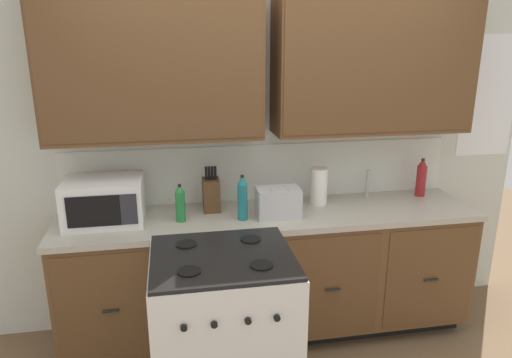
{
  "coord_description": "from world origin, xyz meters",
  "views": [
    {
      "loc": [
        -0.63,
        -2.57,
        2.03
      ],
      "look_at": [
        -0.11,
        0.27,
        1.16
      ],
      "focal_mm": 32.95,
      "sensor_mm": 36.0,
      "label": 1
    }
  ],
  "objects_px": {
    "paper_towel_roll": "(319,186)",
    "bottle_red": "(421,178)",
    "stove_range": "(224,332)",
    "bottle_green": "(180,203)",
    "bottle_teal": "(242,198)",
    "microwave": "(104,201)",
    "knife_block": "(211,194)",
    "toaster": "(278,202)"
  },
  "relations": [
    {
      "from": "microwave",
      "to": "toaster",
      "type": "relative_size",
      "value": 1.71
    },
    {
      "from": "stove_range",
      "to": "microwave",
      "type": "bearing_deg",
      "value": 135.24
    },
    {
      "from": "paper_towel_roll",
      "to": "bottle_red",
      "type": "distance_m",
      "value": 0.8
    },
    {
      "from": "microwave",
      "to": "toaster",
      "type": "bearing_deg",
      "value": -5.0
    },
    {
      "from": "microwave",
      "to": "knife_block",
      "type": "bearing_deg",
      "value": 7.4
    },
    {
      "from": "microwave",
      "to": "paper_towel_roll",
      "type": "height_order",
      "value": "microwave"
    },
    {
      "from": "stove_range",
      "to": "bottle_green",
      "type": "relative_size",
      "value": 3.86
    },
    {
      "from": "bottle_red",
      "to": "bottle_teal",
      "type": "height_order",
      "value": "bottle_teal"
    },
    {
      "from": "toaster",
      "to": "bottle_teal",
      "type": "xyz_separation_m",
      "value": [
        -0.24,
        -0.02,
        0.05
      ]
    },
    {
      "from": "microwave",
      "to": "paper_towel_roll",
      "type": "distance_m",
      "value": 1.43
    },
    {
      "from": "bottle_green",
      "to": "stove_range",
      "type": "bearing_deg",
      "value": -71.47
    },
    {
      "from": "bottle_teal",
      "to": "toaster",
      "type": "bearing_deg",
      "value": 4.62
    },
    {
      "from": "toaster",
      "to": "bottle_teal",
      "type": "height_order",
      "value": "bottle_teal"
    },
    {
      "from": "bottle_green",
      "to": "paper_towel_roll",
      "type": "bearing_deg",
      "value": 8.84
    },
    {
      "from": "bottle_teal",
      "to": "bottle_green",
      "type": "bearing_deg",
      "value": 173.75
    },
    {
      "from": "knife_block",
      "to": "bottle_teal",
      "type": "xyz_separation_m",
      "value": [
        0.18,
        -0.2,
        0.03
      ]
    },
    {
      "from": "toaster",
      "to": "knife_block",
      "type": "distance_m",
      "value": 0.46
    },
    {
      "from": "paper_towel_roll",
      "to": "bottle_teal",
      "type": "bearing_deg",
      "value": -161.34
    },
    {
      "from": "toaster",
      "to": "knife_block",
      "type": "relative_size",
      "value": 0.9
    },
    {
      "from": "microwave",
      "to": "toaster",
      "type": "height_order",
      "value": "microwave"
    },
    {
      "from": "microwave",
      "to": "bottle_red",
      "type": "bearing_deg",
      "value": 3.12
    },
    {
      "from": "toaster",
      "to": "bottle_green",
      "type": "xyz_separation_m",
      "value": [
        -0.63,
        0.02,
        0.02
      ]
    },
    {
      "from": "bottle_red",
      "to": "toaster",
      "type": "bearing_deg",
      "value": -169.1
    },
    {
      "from": "knife_block",
      "to": "paper_towel_roll",
      "type": "distance_m",
      "value": 0.75
    },
    {
      "from": "knife_block",
      "to": "toaster",
      "type": "bearing_deg",
      "value": -23.75
    },
    {
      "from": "paper_towel_roll",
      "to": "bottle_teal",
      "type": "distance_m",
      "value": 0.6
    },
    {
      "from": "knife_block",
      "to": "bottle_red",
      "type": "relative_size",
      "value": 1.1
    },
    {
      "from": "paper_towel_roll",
      "to": "bottle_teal",
      "type": "xyz_separation_m",
      "value": [
        -0.57,
        -0.19,
        0.01
      ]
    },
    {
      "from": "paper_towel_roll",
      "to": "bottle_red",
      "type": "bearing_deg",
      "value": 3.19
    },
    {
      "from": "microwave",
      "to": "knife_block",
      "type": "relative_size",
      "value": 1.55
    },
    {
      "from": "knife_block",
      "to": "bottle_teal",
      "type": "relative_size",
      "value": 1.04
    },
    {
      "from": "bottle_red",
      "to": "bottle_green",
      "type": "distance_m",
      "value": 1.77
    },
    {
      "from": "bottle_red",
      "to": "paper_towel_roll",
      "type": "bearing_deg",
      "value": -176.81
    },
    {
      "from": "knife_block",
      "to": "paper_towel_roll",
      "type": "height_order",
      "value": "knife_block"
    },
    {
      "from": "paper_towel_roll",
      "to": "bottle_teal",
      "type": "height_order",
      "value": "bottle_teal"
    },
    {
      "from": "knife_block",
      "to": "bottle_green",
      "type": "height_order",
      "value": "knife_block"
    },
    {
      "from": "paper_towel_roll",
      "to": "bottle_red",
      "type": "height_order",
      "value": "bottle_red"
    },
    {
      "from": "paper_towel_roll",
      "to": "bottle_teal",
      "type": "relative_size",
      "value": 0.87
    },
    {
      "from": "bottle_red",
      "to": "bottle_green",
      "type": "xyz_separation_m",
      "value": [
        -1.75,
        -0.19,
        -0.02
      ]
    },
    {
      "from": "microwave",
      "to": "bottle_red",
      "type": "height_order",
      "value": "bottle_red"
    },
    {
      "from": "stove_range",
      "to": "microwave",
      "type": "relative_size",
      "value": 1.98
    },
    {
      "from": "stove_range",
      "to": "bottle_green",
      "type": "height_order",
      "value": "bottle_green"
    }
  ]
}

